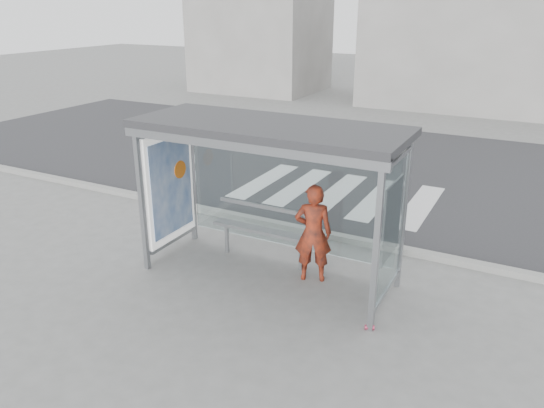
{
  "coord_description": "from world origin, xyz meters",
  "views": [
    {
      "loc": [
        3.72,
        -6.97,
        4.33
      ],
      "look_at": [
        -0.03,
        0.2,
        1.24
      ],
      "focal_mm": 35.0,
      "sensor_mm": 36.0,
      "label": 1
    }
  ],
  "objects_px": {
    "bus_shelter": "(249,160)",
    "soda_can": "(369,327)",
    "person": "(313,233)",
    "bench": "(263,230)"
  },
  "relations": [
    {
      "from": "bus_shelter",
      "to": "soda_can",
      "type": "xyz_separation_m",
      "value": [
        2.36,
        -0.76,
        -1.95
      ]
    },
    {
      "from": "bus_shelter",
      "to": "person",
      "type": "distance_m",
      "value": 1.57
    },
    {
      "from": "soda_can",
      "to": "bench",
      "type": "bearing_deg",
      "value": 152.9
    },
    {
      "from": "person",
      "to": "soda_can",
      "type": "height_order",
      "value": "person"
    },
    {
      "from": "soda_can",
      "to": "person",
      "type": "bearing_deg",
      "value": 143.33
    },
    {
      "from": "person",
      "to": "bench",
      "type": "distance_m",
      "value": 1.1
    },
    {
      "from": "bench",
      "to": "soda_can",
      "type": "distance_m",
      "value": 2.71
    },
    {
      "from": "bench",
      "to": "soda_can",
      "type": "relative_size",
      "value": 14.33
    },
    {
      "from": "person",
      "to": "bus_shelter",
      "type": "bearing_deg",
      "value": -8.97
    },
    {
      "from": "bus_shelter",
      "to": "bench",
      "type": "xyz_separation_m",
      "value": [
        -0.0,
        0.45,
        -1.4
      ]
    }
  ]
}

